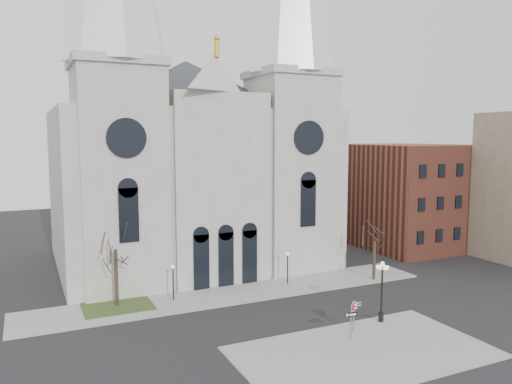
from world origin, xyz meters
name	(u,v)px	position (x,y,z in m)	size (l,w,h in m)	color
ground	(291,335)	(0.00, 0.00, 0.00)	(160.00, 160.00, 0.00)	black
sidewalk_near	(363,352)	(3.00, -5.00, 0.07)	(18.00, 10.00, 0.14)	gray
sidewalk_far	(235,293)	(0.00, 11.00, 0.07)	(40.00, 6.00, 0.14)	gray
grass_patch	(117,306)	(-11.00, 12.00, 0.09)	(6.00, 5.00, 0.18)	#2C411C
cathedral	(194,107)	(0.00, 22.86, 18.48)	(33.00, 26.66, 54.00)	#9B9990
bg_building_brick	(402,194)	(30.00, 22.00, 7.00)	(14.00, 18.00, 14.00)	brown
tree_left	(115,246)	(-11.00, 12.00, 5.58)	(3.20, 3.20, 7.50)	black
tree_right	(375,239)	(15.00, 9.00, 4.47)	(3.20, 3.20, 6.00)	black
ped_lamp_left	(173,276)	(-6.00, 11.50, 2.33)	(0.32, 0.32, 3.26)	black
ped_lamp_right	(288,262)	(6.00, 11.50, 2.33)	(0.32, 0.32, 3.26)	black
stop_sign	(354,309)	(4.57, -1.75, 1.89)	(0.89, 0.09, 2.45)	slate
globe_lamp	(382,284)	(7.83, -1.00, 3.28)	(1.31, 1.31, 5.00)	black
one_way_sign	(351,321)	(3.33, -3.07, 1.66)	(0.99, 0.18, 2.26)	slate
street_name_sign	(355,314)	(4.62, -1.77, 1.55)	(0.77, 0.10, 2.41)	slate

